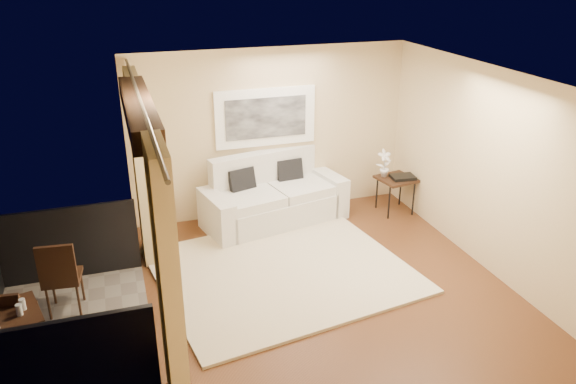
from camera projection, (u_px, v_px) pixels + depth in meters
floor at (326, 286)px, 7.31m from camera, size 5.00×5.00×0.00m
room_shell at (138, 109)px, 5.72m from camera, size 5.00×6.40×5.00m
balcony at (53, 321)px, 6.30m from camera, size 1.81×2.60×1.17m
curtains at (151, 214)px, 6.19m from camera, size 0.16×4.80×2.64m
artwork at (266, 117)px, 8.81m from camera, size 1.62×0.07×0.92m
rug at (283, 271)px, 7.61m from camera, size 3.59×3.24×0.04m
sofa at (272, 199)px, 8.96m from camera, size 2.40×1.41×1.08m
side_table at (396, 181)px, 9.22m from camera, size 0.64×0.64×0.60m
tray at (403, 177)px, 9.16m from camera, size 0.41×0.32×0.05m
orchid at (384, 163)px, 9.16m from camera, size 0.26×0.19×0.46m
bistro_table at (6, 322)px, 5.50m from camera, size 0.76×0.76×0.73m
balcony_chair_far at (60, 273)px, 6.51m from camera, size 0.46×0.46×0.97m
balcony_chair_near at (3, 332)px, 5.60m from camera, size 0.42×0.42×0.87m
candle at (15, 300)px, 5.63m from camera, size 0.06×0.06×0.07m
glass_a at (19, 310)px, 5.44m from camera, size 0.06×0.06×0.12m
glass_b at (23, 304)px, 5.53m from camera, size 0.06×0.06×0.12m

